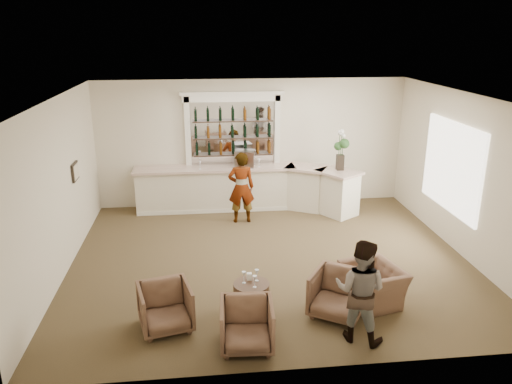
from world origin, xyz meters
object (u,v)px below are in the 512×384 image
Objects in this scene: armchair_left at (165,307)px; flower_vase at (341,147)px; sommelier at (241,188)px; armchair_center at (247,325)px; armchair_right at (338,294)px; espresso_machine at (245,159)px; bar_counter at (248,188)px; guest at (360,291)px; armchair_far at (373,285)px; cocktail_table at (251,297)px.

armchair_left is 0.79× the size of flower_vase.
sommelier is 1.71× the size of flower_vase.
armchair_center is 6.24m from flower_vase.
armchair_right is 5.43m from espresso_machine.
bar_counter is at bearing 57.65° from armchair_left.
sommelier is at bearing -90.20° from espresso_machine.
armchair_center is 0.78× the size of flower_vase.
guest is 1.62× the size of armchair_far.
espresso_machine is (-1.76, 4.90, 1.03)m from armchair_far.
armchair_left is at bearing -165.34° from cocktail_table.
armchair_left is 1.37m from armchair_center.
bar_counter is at bearing 85.20° from cocktail_table.
sommelier is 4.54m from armchair_right.
cocktail_table is 0.59× the size of flower_vase.
armchair_far is at bearing 1.44° from cocktail_table.
cocktail_table is 0.60× the size of armchair_far.
sommelier is 2.16× the size of armchair_left.
espresso_machine is at bearing 86.03° from cocktail_table.
cocktail_table is 1.44m from armchair_left.
sommelier reaches higher than cocktail_table.
bar_counter is at bearing 133.31° from armchair_right.
guest reaches higher than cocktail_table.
armchair_left is (-1.80, -5.27, -0.21)m from bar_counter.
espresso_machine is 0.48× the size of flower_vase.
flower_vase reaches higher than sommelier.
armchair_far is (3.49, 0.42, -0.04)m from armchair_left.
espresso_machine is (1.73, 5.31, 0.99)m from armchair_left.
armchair_far is (0.71, 0.34, -0.06)m from armchair_right.
cocktail_table is at bearing 1.17° from armchair_left.
armchair_right reaches higher than armchair_left.
cocktail_table is 1.01m from armchair_center.
armchair_left reaches higher than armchair_center.
bar_counter is 5.57m from armchair_left.
sommelier is 1.08× the size of guest.
guest is at bearing -102.11° from flower_vase.
cocktail_table is 0.72× the size of armchair_right.
sommelier reaches higher than bar_counter.
flower_vase reaches higher than bar_counter.
armchair_far is (2.27, 1.04, -0.04)m from armchair_center.
armchair_center is at bearing -84.42° from espresso_machine.
armchair_far is 0.98× the size of flower_vase.
armchair_right is 0.79m from armchair_far.
flower_vase is (2.85, 5.39, 1.35)m from armchair_center.
armchair_right is (1.39, -0.29, 0.13)m from cocktail_table.
flower_vase reaches higher than espresso_machine.
armchair_far is at bearing -59.72° from espresso_machine.
espresso_machine is at bearing -102.56° from sommelier.
armchair_right is at bearing 27.45° from armchair_center.
bar_counter is 2.59m from flower_vase.
armchair_far is at bearing -87.95° from guest.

